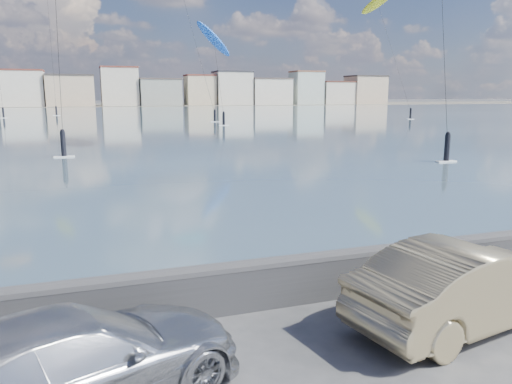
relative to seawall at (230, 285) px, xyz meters
The scene contains 9 objects.
ground 2.76m from the seawall, 90.00° to the right, with size 700.00×700.00×0.00m, color #333335.
bay_water 88.80m from the seawall, 90.00° to the left, with size 500.00×177.00×0.00m, color #385261.
far_shore_strip 197.30m from the seawall, 90.00° to the left, with size 500.00×60.00×0.00m, color #4C473D.
seawall is the anchor object (origin of this frame).
far_buildings 183.39m from the seawall, 89.59° to the left, with size 240.79×13.26×14.60m.
car_silver 3.82m from the seawall, 141.25° to the right, with size 2.06×5.06×1.47m, color #AAADB2.
car_champagne 4.60m from the seawall, 25.86° to the right, with size 1.73×4.97×1.64m, color tan.
kitesurfer_7 95.48m from the seawall, 56.25° to the left, with size 3.13×17.71×23.40m.
kitesurfer_9 71.19m from the seawall, 75.80° to the left, with size 7.46×12.70×15.35m.
Camera 1 is at (-2.62, -6.49, 4.39)m, focal length 35.00 mm.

